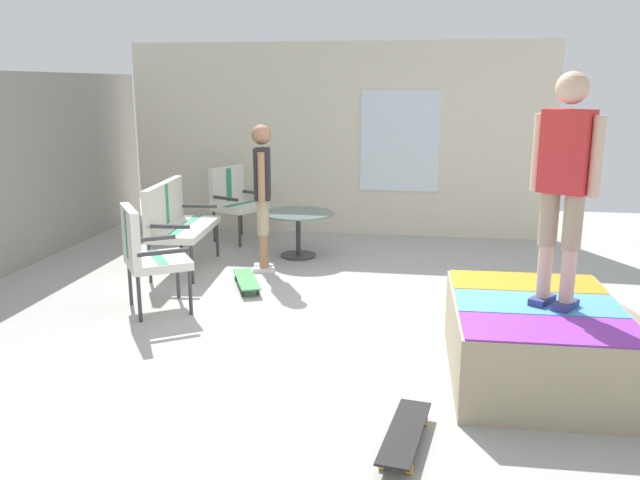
{
  "coord_description": "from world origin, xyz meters",
  "views": [
    {
      "loc": [
        -5.55,
        -0.78,
        2.13
      ],
      "look_at": [
        0.33,
        0.18,
        0.7
      ],
      "focal_mm": 36.66,
      "sensor_mm": 36.0,
      "label": 1
    }
  ],
  "objects_px": {
    "patio_bench": "(175,218)",
    "patio_chair_by_wall": "(145,249)",
    "skateboard_by_bench": "(247,280)",
    "patio_table": "(298,225)",
    "skate_ramp": "(539,341)",
    "person_skater": "(565,175)",
    "skateboard_spare": "(405,433)",
    "patio_chair_near_house": "(234,197)",
    "person_watching": "(262,187)"
  },
  "relations": [
    {
      "from": "patio_table",
      "to": "skateboard_spare",
      "type": "bearing_deg",
      "value": -160.68
    },
    {
      "from": "patio_bench",
      "to": "patio_chair_by_wall",
      "type": "height_order",
      "value": "same"
    },
    {
      "from": "skate_ramp",
      "to": "patio_chair_near_house",
      "type": "bearing_deg",
      "value": 41.74
    },
    {
      "from": "patio_chair_near_house",
      "to": "skateboard_spare",
      "type": "distance_m",
      "value": 5.66
    },
    {
      "from": "patio_bench",
      "to": "skateboard_spare",
      "type": "relative_size",
      "value": 1.57
    },
    {
      "from": "skate_ramp",
      "to": "skateboard_spare",
      "type": "relative_size",
      "value": 2.45
    },
    {
      "from": "patio_chair_by_wall",
      "to": "person_skater",
      "type": "height_order",
      "value": "person_skater"
    },
    {
      "from": "person_skater",
      "to": "skateboard_spare",
      "type": "height_order",
      "value": "person_skater"
    },
    {
      "from": "person_skater",
      "to": "skateboard_by_bench",
      "type": "height_order",
      "value": "person_skater"
    },
    {
      "from": "patio_chair_by_wall",
      "to": "patio_table",
      "type": "relative_size",
      "value": 1.13
    },
    {
      "from": "patio_chair_by_wall",
      "to": "skate_ramp",
      "type": "bearing_deg",
      "value": -104.84
    },
    {
      "from": "patio_table",
      "to": "person_skater",
      "type": "distance_m",
      "value": 4.21
    },
    {
      "from": "person_watching",
      "to": "patio_table",
      "type": "bearing_deg",
      "value": -22.93
    },
    {
      "from": "skate_ramp",
      "to": "skateboard_spare",
      "type": "bearing_deg",
      "value": 140.0
    },
    {
      "from": "skate_ramp",
      "to": "person_skater",
      "type": "relative_size",
      "value": 1.24
    },
    {
      "from": "patio_chair_by_wall",
      "to": "person_skater",
      "type": "xyz_separation_m",
      "value": [
        -0.97,
        -3.52,
        0.91
      ]
    },
    {
      "from": "skate_ramp",
      "to": "patio_chair_near_house",
      "type": "distance_m",
      "value": 5.25
    },
    {
      "from": "person_skater",
      "to": "skateboard_spare",
      "type": "relative_size",
      "value": 1.98
    },
    {
      "from": "person_skater",
      "to": "skateboard_by_bench",
      "type": "bearing_deg",
      "value": 56.55
    },
    {
      "from": "patio_table",
      "to": "skateboard_spare",
      "type": "distance_m",
      "value": 4.53
    },
    {
      "from": "skate_ramp",
      "to": "patio_table",
      "type": "bearing_deg",
      "value": 37.64
    },
    {
      "from": "skateboard_by_bench",
      "to": "patio_chair_by_wall",
      "type": "bearing_deg",
      "value": 140.13
    },
    {
      "from": "skate_ramp",
      "to": "patio_table",
      "type": "relative_size",
      "value": 2.23
    },
    {
      "from": "person_watching",
      "to": "skateboard_spare",
      "type": "bearing_deg",
      "value": -153.75
    },
    {
      "from": "skate_ramp",
      "to": "person_skater",
      "type": "xyz_separation_m",
      "value": [
        -0.06,
        -0.07,
        1.23
      ]
    },
    {
      "from": "person_skater",
      "to": "skateboard_spare",
      "type": "xyz_separation_m",
      "value": [
        -1.06,
        1.0,
        -1.44
      ]
    },
    {
      "from": "person_skater",
      "to": "patio_bench",
      "type": "bearing_deg",
      "value": 57.37
    },
    {
      "from": "patio_bench",
      "to": "patio_table",
      "type": "distance_m",
      "value": 1.53
    },
    {
      "from": "patio_bench",
      "to": "skateboard_by_bench",
      "type": "height_order",
      "value": "patio_bench"
    },
    {
      "from": "patio_bench",
      "to": "patio_chair_by_wall",
      "type": "distance_m",
      "value": 1.49
    },
    {
      "from": "patio_bench",
      "to": "skateboard_spare",
      "type": "distance_m",
      "value": 4.51
    },
    {
      "from": "patio_table",
      "to": "skateboard_by_bench",
      "type": "distance_m",
      "value": 1.43
    },
    {
      "from": "patio_chair_by_wall",
      "to": "skateboard_by_bench",
      "type": "relative_size",
      "value": 1.25
    },
    {
      "from": "skate_ramp",
      "to": "patio_bench",
      "type": "relative_size",
      "value": 1.56
    },
    {
      "from": "patio_chair_near_house",
      "to": "person_watching",
      "type": "distance_m",
      "value": 1.66
    },
    {
      "from": "patio_chair_near_house",
      "to": "skateboard_spare",
      "type": "relative_size",
      "value": 1.24
    },
    {
      "from": "person_watching",
      "to": "skate_ramp",
      "type": "bearing_deg",
      "value": -132.55
    },
    {
      "from": "patio_chair_by_wall",
      "to": "person_skater",
      "type": "relative_size",
      "value": 0.63
    },
    {
      "from": "skateboard_spare",
      "to": "skateboard_by_bench",
      "type": "bearing_deg",
      "value": 31.71
    },
    {
      "from": "person_watching",
      "to": "skateboard_spare",
      "type": "relative_size",
      "value": 2.06
    },
    {
      "from": "patio_bench",
      "to": "skateboard_by_bench",
      "type": "bearing_deg",
      "value": -120.29
    },
    {
      "from": "skate_ramp",
      "to": "patio_chair_by_wall",
      "type": "distance_m",
      "value": 3.59
    },
    {
      "from": "patio_chair_near_house",
      "to": "skate_ramp",
      "type": "bearing_deg",
      "value": -138.26
    },
    {
      "from": "patio_bench",
      "to": "skateboard_spare",
      "type": "xyz_separation_m",
      "value": [
        -3.49,
        -2.8,
        -0.53
      ]
    },
    {
      "from": "skate_ramp",
      "to": "person_skater",
      "type": "height_order",
      "value": "person_skater"
    },
    {
      "from": "patio_chair_by_wall",
      "to": "patio_bench",
      "type": "bearing_deg",
      "value": 10.94
    },
    {
      "from": "patio_table",
      "to": "person_skater",
      "type": "xyz_separation_m",
      "value": [
        -3.2,
        -2.49,
        1.12
      ]
    },
    {
      "from": "patio_chair_by_wall",
      "to": "patio_table",
      "type": "bearing_deg",
      "value": -24.72
    },
    {
      "from": "patio_bench",
      "to": "person_watching",
      "type": "bearing_deg",
      "value": -84.13
    },
    {
      "from": "patio_chair_near_house",
      "to": "person_skater",
      "type": "relative_size",
      "value": 0.63
    }
  ]
}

